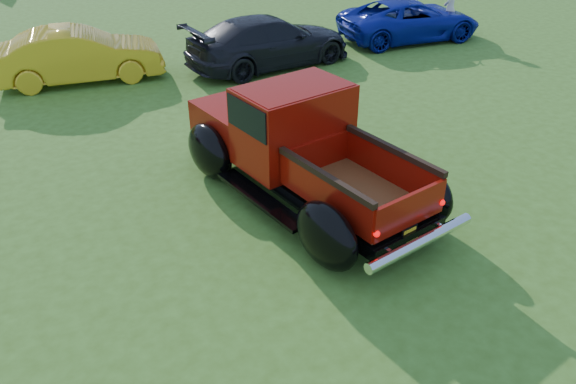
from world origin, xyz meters
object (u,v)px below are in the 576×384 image
(pickup_truck, at_px, (293,142))
(show_car_yellow, at_px, (79,55))
(spectator, at_px, (450,9))
(show_car_grey, at_px, (269,41))
(show_car_blue, at_px, (410,20))

(pickup_truck, distance_m, show_car_yellow, 8.51)
(pickup_truck, xyz_separation_m, spectator, (9.91, 6.93, -0.03))
(spectator, bearing_deg, show_car_yellow, -33.16)
(show_car_grey, relative_size, spectator, 2.70)
(pickup_truck, height_order, spectator, pickup_truck)
(pickup_truck, xyz_separation_m, show_car_blue, (8.40, 7.21, -0.30))
(show_car_yellow, xyz_separation_m, show_car_blue, (10.89, -0.93, -0.06))
(show_car_grey, bearing_deg, show_car_blue, -92.63)
(pickup_truck, bearing_deg, spectator, 25.74)
(pickup_truck, height_order, show_car_yellow, pickup_truck)
(show_car_yellow, bearing_deg, show_car_grey, -94.91)
(pickup_truck, relative_size, show_car_grey, 1.14)
(show_car_grey, height_order, spectator, spectator)
(show_car_grey, xyz_separation_m, show_car_blue, (5.56, 0.32, -0.06))
(show_car_yellow, distance_m, show_car_blue, 10.93)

